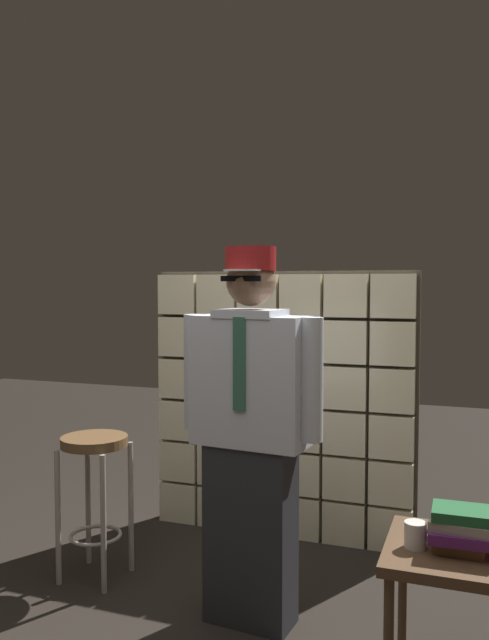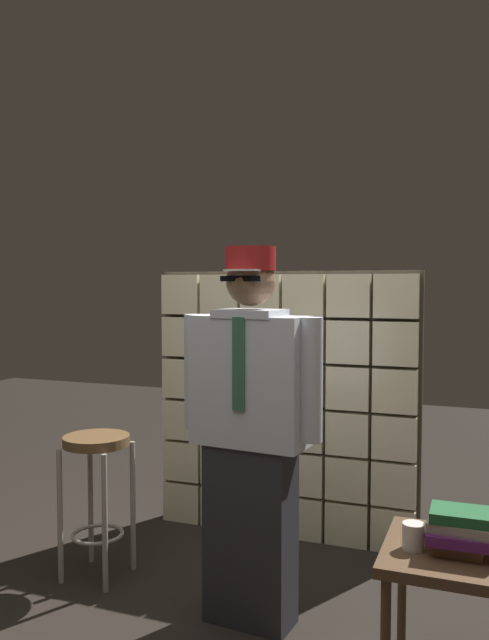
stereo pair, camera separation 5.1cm
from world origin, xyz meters
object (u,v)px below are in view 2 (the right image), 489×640
object	(u,v)px
bar_stool	(97,472)
side_table	(457,570)
book_stack	(462,530)
standing_person	(250,429)
coffee_mug	(414,536)

from	to	relation	value
bar_stool	side_table	xyz separation A→B (m)	(1.79, -0.37, -0.07)
bar_stool	book_stack	size ratio (longest dim) A/B	2.85
bar_stool	book_stack	world-z (taller)	bar_stool
side_table	book_stack	world-z (taller)	book_stack
side_table	book_stack	size ratio (longest dim) A/B	2.15
standing_person	coffee_mug	distance (m)	0.84
bar_stool	book_stack	bearing A→B (deg)	-12.25
bar_stool	side_table	world-z (taller)	bar_stool
bar_stool	standing_person	bearing A→B (deg)	-8.72
bar_stool	side_table	bearing A→B (deg)	-11.59
standing_person	coffee_mug	size ratio (longest dim) A/B	13.34
standing_person	book_stack	xyz separation A→B (m)	(0.90, -0.25, -0.24)
book_stack	coffee_mug	size ratio (longest dim) A/B	2.05
standing_person	book_stack	size ratio (longest dim) A/B	6.50
standing_person	coffee_mug	xyz separation A→B (m)	(0.74, -0.28, -0.27)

